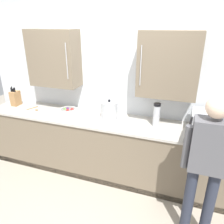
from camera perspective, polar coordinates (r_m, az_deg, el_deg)
The scene contains 10 objects.
ground_plane at distance 3.12m, azimuth -7.12°, elevation -22.80°, with size 9.25×9.25×0.00m, color #9E9384.
back_wall_tiled at distance 3.21m, azimuth -0.45°, elevation 9.18°, with size 4.19×0.44×2.77m.
counter_unit at distance 3.33m, azimuth -2.19°, elevation -9.16°, with size 3.71×0.63×0.92m.
microwave_oven at distance 2.93m, azimuth 24.85°, elevation -2.84°, with size 0.60×0.76×0.27m.
fruit_bowl at distance 3.36m, azimuth -11.52°, elevation 0.29°, with size 0.27×0.27×0.09m.
thermos_flask at distance 2.90m, azimuth 11.64°, elevation -0.75°, with size 0.09×0.09×0.32m.
wooden_spoon at distance 3.67m, azimuth -19.76°, elevation 0.76°, with size 0.20×0.19×0.02m.
stock_pot at distance 3.09m, azimuth -0.72°, elevation 0.53°, with size 0.34×0.25×0.29m.
knife_block at distance 3.94m, azimuth -24.12°, elevation 3.36°, with size 0.11×0.15×0.33m.
person_figure at distance 2.32m, azimuth 23.70°, elevation -11.75°, with size 0.44×0.54×1.63m.
Camera 1 is at (1.05, -1.94, 2.21)m, focal length 34.65 mm.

